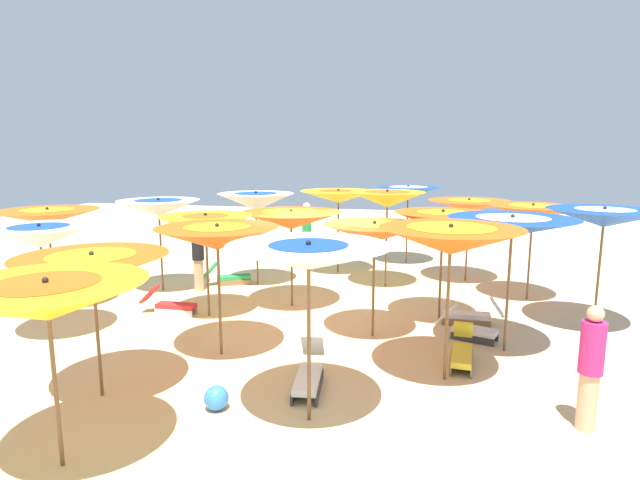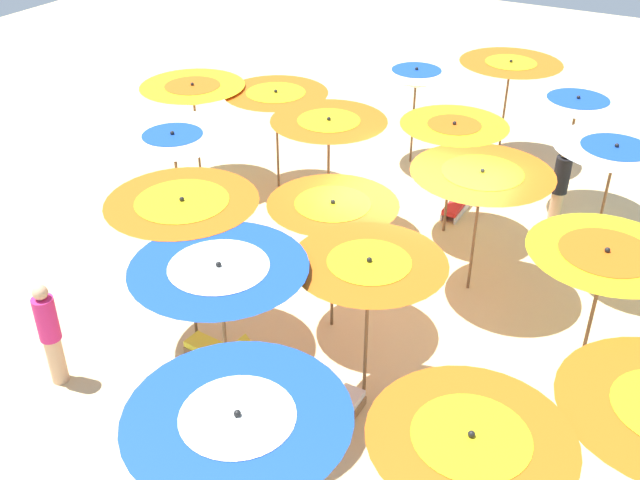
% 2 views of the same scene
% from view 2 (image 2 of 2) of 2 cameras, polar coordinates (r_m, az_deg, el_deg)
% --- Properties ---
extents(ground, '(40.61, 40.61, 0.04)m').
position_cam_2_polar(ground, '(12.51, 7.08, -4.70)').
color(ground, beige).
extents(beach_umbrella_0, '(2.13, 2.13, 2.22)m').
position_cam_2_polar(beach_umbrella_0, '(15.58, -9.72, 10.94)').
color(beach_umbrella_0, brown).
rests_on(beach_umbrella_0, ground).
extents(beach_umbrella_1, '(2.11, 2.11, 2.44)m').
position_cam_2_polar(beach_umbrella_1, '(12.74, -11.21, 7.32)').
color(beach_umbrella_1, brown).
rests_on(beach_umbrella_1, ground).
extents(beach_umbrella_2, '(2.15, 2.15, 2.48)m').
position_cam_2_polar(beach_umbrella_2, '(10.56, -10.47, 2.04)').
color(beach_umbrella_2, brown).
rests_on(beach_umbrella_2, ground).
extents(beach_umbrella_3, '(2.19, 2.19, 2.48)m').
position_cam_2_polar(beach_umbrella_3, '(9.06, -7.73, -2.82)').
color(beach_umbrella_3, brown).
rests_on(beach_umbrella_3, ground).
extents(beach_umbrella_4, '(2.15, 2.15, 2.48)m').
position_cam_2_polar(beach_umbrella_4, '(7.12, -6.28, -14.25)').
color(beach_umbrella_4, brown).
rests_on(beach_umbrella_4, ground).
extents(beach_umbrella_5, '(2.11, 2.11, 2.17)m').
position_cam_2_polar(beach_umbrella_5, '(15.15, -3.40, 10.64)').
color(beach_umbrella_5, brown).
rests_on(beach_umbrella_5, ground).
extents(beach_umbrella_6, '(2.09, 2.09, 2.34)m').
position_cam_2_polar(beach_umbrella_6, '(13.34, 0.67, 8.44)').
color(beach_umbrella_6, brown).
rests_on(beach_umbrella_6, ground).
extents(beach_umbrella_7, '(1.92, 1.92, 2.26)m').
position_cam_2_polar(beach_umbrella_7, '(10.76, 0.99, 2.07)').
color(beach_umbrella_7, brown).
rests_on(beach_umbrella_7, ground).
extents(beach_umbrella_8, '(1.97, 1.97, 2.37)m').
position_cam_2_polar(beach_umbrella_8, '(9.29, 3.77, -2.65)').
color(beach_umbrella_8, brown).
rests_on(beach_umbrella_8, ground).
extents(beach_umbrella_9, '(1.95, 1.95, 2.33)m').
position_cam_2_polar(beach_umbrella_9, '(7.27, 11.38, -15.66)').
color(beach_umbrella_9, brown).
rests_on(beach_umbrella_9, ground).
extents(beach_umbrella_10, '(1.93, 1.93, 2.21)m').
position_cam_2_polar(beach_umbrella_10, '(16.40, 7.39, 12.21)').
color(beach_umbrella_10, brown).
rests_on(beach_umbrella_10, ground).
extents(beach_umbrella_11, '(1.94, 1.94, 2.26)m').
position_cam_2_polar(beach_umbrella_11, '(13.60, 10.21, 7.91)').
color(beach_umbrella_11, brown).
rests_on(beach_umbrella_11, ground).
extents(beach_umbrella_12, '(2.26, 2.26, 2.26)m').
position_cam_2_polar(beach_umbrella_12, '(11.93, 12.28, 4.30)').
color(beach_umbrella_12, brown).
rests_on(beach_umbrella_12, ground).
extents(beach_umbrella_13, '(1.94, 1.94, 2.56)m').
position_cam_2_polar(beach_umbrella_13, '(9.75, 20.99, -1.83)').
color(beach_umbrella_13, brown).
rests_on(beach_umbrella_13, ground).
extents(beach_umbrella_15, '(2.21, 2.21, 2.30)m').
position_cam_2_polar(beach_umbrella_15, '(16.95, 14.40, 12.60)').
color(beach_umbrella_15, brown).
rests_on(beach_umbrella_15, ground).
extents(beach_umbrella_16, '(2.03, 2.03, 2.38)m').
position_cam_2_polar(beach_umbrella_16, '(15.00, 19.12, 9.55)').
color(beach_umbrella_16, brown).
rests_on(beach_umbrella_16, ground).
extents(beach_umbrella_17, '(1.99, 1.99, 2.50)m').
position_cam_2_polar(beach_umbrella_17, '(12.81, 21.66, 5.80)').
color(beach_umbrella_17, brown).
rests_on(beach_umbrella_17, ground).
extents(lounger_0, '(1.27, 0.85, 0.62)m').
position_cam_2_polar(lounger_0, '(14.38, 19.94, -0.21)').
color(lounger_0, olive).
rests_on(lounger_0, ground).
extents(lounger_1, '(0.45, 1.32, 0.61)m').
position_cam_2_polar(lounger_1, '(11.15, -7.70, -8.51)').
color(lounger_1, olive).
rests_on(lounger_1, ground).
extents(lounger_2, '(1.22, 0.36, 0.58)m').
position_cam_2_polar(lounger_2, '(10.13, 1.23, -13.28)').
color(lounger_2, olive).
rests_on(lounger_2, ground).
extents(lounger_3, '(0.51, 1.39, 0.65)m').
position_cam_2_polar(lounger_3, '(13.32, -6.69, -0.97)').
color(lounger_3, '#333338').
rests_on(lounger_3, ground).
extents(lounger_4, '(1.25, 0.33, 0.62)m').
position_cam_2_polar(lounger_4, '(15.12, 10.55, 2.90)').
color(lounger_4, silver).
rests_on(lounger_4, ground).
extents(lounger_5, '(1.20, 0.72, 0.63)m').
position_cam_2_polar(lounger_5, '(10.48, -2.88, -11.26)').
color(lounger_5, '#333338').
rests_on(lounger_5, ground).
extents(beachgoer_0, '(0.30, 0.30, 1.75)m').
position_cam_2_polar(beachgoer_0, '(14.60, 17.94, 3.89)').
color(beachgoer_0, '#D8A87F').
rests_on(beachgoer_0, ground).
extents(beachgoer_1, '(0.30, 0.30, 1.66)m').
position_cam_2_polar(beachgoer_1, '(11.00, -20.06, -6.72)').
color(beachgoer_1, '#D8A87F').
rests_on(beachgoer_1, ground).
extents(beach_ball, '(0.35, 0.35, 0.35)m').
position_cam_2_polar(beach_ball, '(14.58, -7.17, 1.90)').
color(beach_ball, '#337FE5').
rests_on(beach_ball, ground).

